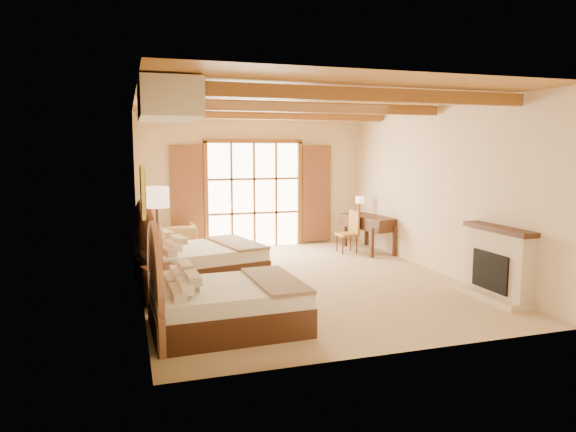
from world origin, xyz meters
name	(u,v)px	position (x,y,z in m)	size (l,w,h in m)	color
floor	(300,280)	(0.00, 0.00, 0.00)	(7.00, 7.00, 0.00)	#CEB087
wall_back	(253,181)	(0.00, 3.50, 1.60)	(5.50, 5.50, 0.00)	beige
wall_left	(139,197)	(-2.75, 0.00, 1.60)	(7.00, 7.00, 0.00)	beige
wall_right	(435,189)	(2.75, 0.00, 1.60)	(7.00, 7.00, 0.00)	beige
ceiling	(300,100)	(0.00, 0.00, 3.20)	(7.00, 7.00, 0.00)	#AD7333
ceiling_beams	(300,107)	(0.00, 0.00, 3.08)	(5.39, 4.60, 0.18)	#966131
french_doors	(254,196)	(0.00, 3.44, 1.25)	(3.95, 0.08, 2.60)	white
fireplace	(496,267)	(2.60, -2.00, 0.51)	(0.46, 1.40, 1.16)	beige
painting	(143,191)	(-2.70, -0.75, 1.75)	(0.06, 0.95, 0.75)	#D2C04E
canopy_valance	(168,101)	(-2.40, -2.00, 2.95)	(0.70, 1.40, 0.45)	beige
bed_near	(217,301)	(-1.86, -2.09, 0.39)	(2.00, 1.54, 1.29)	#462317
bed_far	(193,259)	(-1.85, 0.55, 0.41)	(2.36, 1.96, 1.35)	#462317
nightstand	(163,287)	(-2.47, -0.83, 0.30)	(0.50, 0.50, 0.60)	#462317
floor_lamp	(157,204)	(-2.50, -0.55, 1.52)	(0.38, 0.38, 1.79)	#3A2C1D
armchair	(177,240)	(-1.91, 2.82, 0.36)	(0.77, 0.79, 0.72)	tan
ottoman	(225,252)	(-1.00, 1.98, 0.20)	(0.56, 0.56, 0.40)	#A66C4B
desk	(369,232)	(2.41, 2.10, 0.44)	(0.96, 1.63, 0.82)	#462317
desk_chair	(348,240)	(1.87, 2.08, 0.30)	(0.46, 0.46, 0.97)	#935E2D
desk_lamp	(360,200)	(2.41, 2.60, 1.14)	(0.21, 0.21, 0.41)	#3A2C1D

